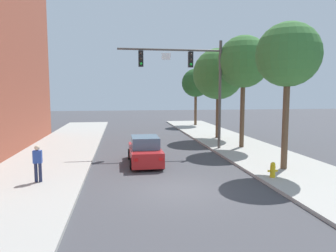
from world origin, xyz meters
TOP-DOWN VIEW (x-y plane):
  - ground_plane at (0.00, 0.00)m, footprint 120.00×120.00m
  - sidewalk_left at (-6.50, 0.00)m, footprint 5.00×60.00m
  - sidewalk_right at (6.50, 0.00)m, footprint 5.00×60.00m
  - traffic_signal_mast at (2.55, 8.52)m, footprint 7.17×0.38m
  - car_lead_red at (-0.97, 5.03)m, footprint 1.86×4.25m
  - pedestrian_sidewalk_left_walker at (-5.95, 1.54)m, footprint 0.36×0.22m
  - fire_hydrant at (4.63, 0.69)m, footprint 0.48×0.24m
  - street_tree_nearest at (6.01, 2.17)m, footprint 3.22×3.22m
  - street_tree_second at (6.35, 8.69)m, footprint 3.67×3.67m
  - street_tree_third at (6.09, 13.57)m, footprint 4.38×4.38m
  - street_tree_farthest at (6.79, 24.46)m, footprint 3.40×3.40m

SIDE VIEW (x-z plane):
  - ground_plane at x=0.00m, z-range 0.00..0.00m
  - sidewalk_left at x=-6.50m, z-range 0.00..0.15m
  - sidewalk_right at x=6.50m, z-range 0.00..0.15m
  - fire_hydrant at x=4.63m, z-range 0.15..0.87m
  - car_lead_red at x=-0.97m, z-range -0.08..1.52m
  - pedestrian_sidewalk_left_walker at x=-5.95m, z-range 0.24..1.88m
  - street_tree_farthest at x=6.79m, z-range 1.83..8.65m
  - traffic_signal_mast at x=2.55m, z-range 1.62..9.12m
  - street_tree_third at x=6.09m, z-range 1.81..9.54m
  - street_tree_nearest at x=6.01m, z-range 2.20..9.63m
  - street_tree_second at x=6.35m, z-range 2.25..10.19m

